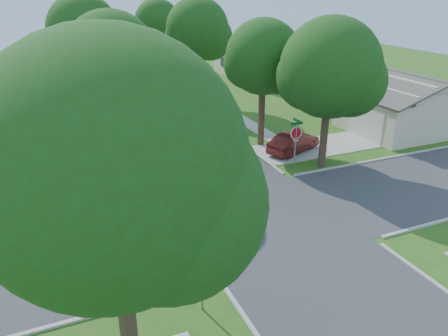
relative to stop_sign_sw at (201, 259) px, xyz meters
name	(u,v)px	position (x,y,z in m)	size (l,w,h in m)	color
ground	(261,218)	(4.70, 4.70, -2.03)	(100.00, 100.00, 0.00)	#235D19
road_ns	(261,218)	(4.70, 4.70, -2.03)	(7.00, 100.00, 0.02)	#333335
sidewalk_ne	(195,91)	(10.80, 30.70, -2.01)	(1.20, 40.00, 0.04)	#9E9B91
sidewalk_nw	(70,102)	(-1.40, 30.70, -2.01)	(1.20, 40.00, 0.04)	#9E9B91
driveway	(316,147)	(12.60, 11.80, -2.01)	(8.80, 3.60, 0.05)	#9E9B91
stop_sign_sw	(201,259)	(0.00, 0.00, 0.00)	(1.05, 0.80, 2.98)	gray
stop_sign_ne	(296,135)	(9.40, 9.40, 0.00)	(1.05, 0.80, 2.98)	gray
tree_e_near	(264,61)	(9.45, 13.71, 3.61)	(4.97, 4.80, 8.28)	#38281C
tree_e_mid	(198,32)	(9.46, 25.71, 4.22)	(5.59, 5.40, 9.21)	#38281C
tree_e_far	(158,24)	(9.45, 38.71, 3.95)	(5.17, 5.00, 8.72)	#38281C
tree_w_near	(113,63)	(0.06, 13.71, 4.08)	(5.38, 5.20, 8.97)	#38281C
tree_w_mid	(85,34)	(0.06, 25.71, 4.46)	(5.80, 5.60, 9.56)	#38281C
tree_w_far	(70,32)	(0.05, 38.71, 3.48)	(4.76, 4.60, 8.04)	#38281C
tree_sw_corner	(115,180)	(-2.74, -2.29, 4.23)	(6.21, 6.00, 9.55)	#38281C
tree_ne_corner	(331,73)	(11.06, 8.91, 3.56)	(5.80, 5.60, 8.66)	#38281C
house_ne_near	(374,100)	(20.69, 15.70, -0.51)	(8.42, 13.60, 4.23)	beige
house_ne_far	(267,65)	(20.69, 33.70, -0.51)	(8.42, 13.60, 4.23)	beige
car_driveway	(293,142)	(10.70, 11.62, -1.38)	(1.39, 3.98, 1.31)	#4D130F
car_curb_east	(176,93)	(7.90, 27.87, -1.35)	(1.60, 3.97, 1.35)	black
car_curb_west	(103,69)	(3.50, 42.76, -1.31)	(2.03, 5.00, 1.45)	black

